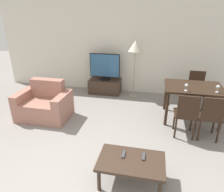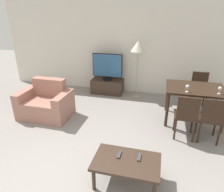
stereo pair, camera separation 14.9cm
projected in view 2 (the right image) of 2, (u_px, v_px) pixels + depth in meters
name	position (u px, v px, depth m)	size (l,w,h in m)	color
wall_back	(124.00, 45.00, 5.57)	(7.27, 0.06, 2.70)	silver
armchair	(46.00, 104.00, 4.48)	(1.11, 0.73, 0.83)	#9E6B5B
tv_stand	(108.00, 86.00, 5.83)	(0.90, 0.48, 0.41)	#38281E
tv	(107.00, 67.00, 5.60)	(0.85, 0.30, 0.74)	black
coffee_table	(126.00, 163.00, 2.66)	(0.89, 0.55, 0.38)	#38281E
dining_table	(195.00, 92.00, 4.13)	(1.17, 0.87, 0.77)	black
dining_chair_near	(186.00, 115.00, 3.58)	(0.40, 0.40, 0.88)	black
dining_chair_far	(199.00, 88.00, 4.81)	(0.40, 0.40, 0.88)	black
dining_chair_near_right	(211.00, 117.00, 3.49)	(0.40, 0.40, 0.88)	black
floor_lamp	(138.00, 48.00, 5.10)	(0.37, 0.37, 1.54)	gray
remote_primary	(119.00, 155.00, 2.74)	(0.04, 0.15, 0.02)	#38383D
remote_secondary	(139.00, 157.00, 2.69)	(0.04, 0.15, 0.02)	#38383D
wine_glass_left	(187.00, 87.00, 3.83)	(0.07, 0.07, 0.15)	silver
wine_glass_center	(220.00, 89.00, 3.74)	(0.07, 0.07, 0.15)	silver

